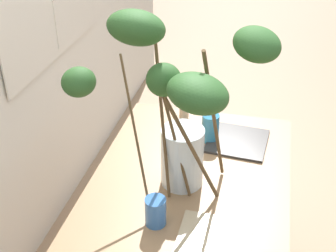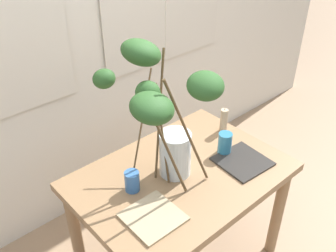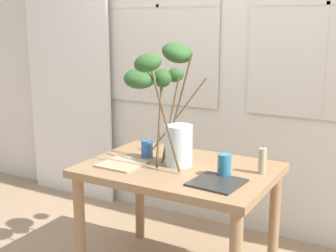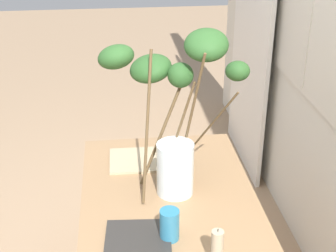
{
  "view_description": "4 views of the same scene",
  "coord_description": "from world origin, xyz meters",
  "px_view_note": "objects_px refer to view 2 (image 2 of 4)",
  "views": [
    {
      "loc": [
        -1.42,
        -0.24,
        1.88
      ],
      "look_at": [
        -0.03,
        0.08,
        0.99
      ],
      "focal_mm": 48.29,
      "sensor_mm": 36.0,
      "label": 1
    },
    {
      "loc": [
        -1.09,
        -1.11,
        2.06
      ],
      "look_at": [
        -0.01,
        0.09,
        0.99
      ],
      "focal_mm": 40.54,
      "sensor_mm": 36.0,
      "label": 2
    },
    {
      "loc": [
        1.24,
        -2.32,
        1.59
      ],
      "look_at": [
        -0.07,
        -0.02,
        0.97
      ],
      "focal_mm": 48.95,
      "sensor_mm": 36.0,
      "label": 3
    },
    {
      "loc": [
        1.87,
        -0.22,
        2.0
      ],
      "look_at": [
        -0.03,
        -0.0,
        1.06
      ],
      "focal_mm": 52.87,
      "sensor_mm": 36.0,
      "label": 4
    }
  ],
  "objects_px": {
    "plate_square_right": "(242,161)",
    "drinking_glass_blue_right": "(225,143)",
    "dining_table": "(181,188)",
    "plate_square_left": "(153,217)",
    "vase_with_branches": "(162,115)",
    "pillar_candle": "(224,120)",
    "drinking_glass_blue_left": "(132,181)"
  },
  "relations": [
    {
      "from": "plate_square_right",
      "to": "vase_with_branches",
      "type": "bearing_deg",
      "value": 155.17
    },
    {
      "from": "vase_with_branches",
      "to": "pillar_candle",
      "type": "bearing_deg",
      "value": 8.63
    },
    {
      "from": "plate_square_right",
      "to": "drinking_glass_blue_right",
      "type": "bearing_deg",
      "value": 94.66
    },
    {
      "from": "plate_square_right",
      "to": "pillar_candle",
      "type": "distance_m",
      "value": 0.33
    },
    {
      "from": "dining_table",
      "to": "plate_square_left",
      "type": "xyz_separation_m",
      "value": [
        -0.32,
        -0.14,
        0.11
      ]
    },
    {
      "from": "dining_table",
      "to": "plate_square_right",
      "type": "xyz_separation_m",
      "value": [
        0.32,
        -0.16,
        0.11
      ]
    },
    {
      "from": "plate_square_left",
      "to": "dining_table",
      "type": "bearing_deg",
      "value": 24.02
    },
    {
      "from": "vase_with_branches",
      "to": "plate_square_right",
      "type": "height_order",
      "value": "vase_with_branches"
    },
    {
      "from": "plate_square_right",
      "to": "dining_table",
      "type": "bearing_deg",
      "value": 153.42
    },
    {
      "from": "vase_with_branches",
      "to": "pillar_candle",
      "type": "relative_size",
      "value": 4.7
    },
    {
      "from": "dining_table",
      "to": "plate_square_left",
      "type": "bearing_deg",
      "value": -155.98
    },
    {
      "from": "dining_table",
      "to": "drinking_glass_blue_right",
      "type": "relative_size",
      "value": 8.61
    },
    {
      "from": "plate_square_left",
      "to": "plate_square_right",
      "type": "xyz_separation_m",
      "value": [
        0.63,
        -0.02,
        -0.0
      ]
    },
    {
      "from": "drinking_glass_blue_right",
      "to": "plate_square_right",
      "type": "distance_m",
      "value": 0.14
    },
    {
      "from": "vase_with_branches",
      "to": "pillar_candle",
      "type": "xyz_separation_m",
      "value": [
        0.58,
        0.09,
        -0.32
      ]
    },
    {
      "from": "drinking_glass_blue_right",
      "to": "plate_square_right",
      "type": "bearing_deg",
      "value": -85.34
    },
    {
      "from": "vase_with_branches",
      "to": "drinking_glass_blue_left",
      "type": "height_order",
      "value": "vase_with_branches"
    },
    {
      "from": "plate_square_left",
      "to": "pillar_candle",
      "type": "bearing_deg",
      "value": 18.46
    },
    {
      "from": "drinking_glass_blue_left",
      "to": "drinking_glass_blue_right",
      "type": "height_order",
      "value": "drinking_glass_blue_right"
    },
    {
      "from": "plate_square_left",
      "to": "vase_with_branches",
      "type": "bearing_deg",
      "value": 39.49
    },
    {
      "from": "dining_table",
      "to": "drinking_glass_blue_right",
      "type": "bearing_deg",
      "value": -6.05
    },
    {
      "from": "plate_square_left",
      "to": "plate_square_right",
      "type": "bearing_deg",
      "value": -1.56
    },
    {
      "from": "drinking_glass_blue_right",
      "to": "pillar_candle",
      "type": "xyz_separation_m",
      "value": [
        0.17,
        0.16,
        0.01
      ]
    },
    {
      "from": "pillar_candle",
      "to": "vase_with_branches",
      "type": "bearing_deg",
      "value": -171.37
    },
    {
      "from": "dining_table",
      "to": "pillar_candle",
      "type": "height_order",
      "value": "pillar_candle"
    },
    {
      "from": "drinking_glass_blue_left",
      "to": "drinking_glass_blue_right",
      "type": "distance_m",
      "value": 0.59
    },
    {
      "from": "drinking_glass_blue_left",
      "to": "dining_table",
      "type": "bearing_deg",
      "value": -15.27
    },
    {
      "from": "dining_table",
      "to": "pillar_candle",
      "type": "xyz_separation_m",
      "value": [
        0.48,
        0.12,
        0.18
      ]
    },
    {
      "from": "pillar_candle",
      "to": "drinking_glass_blue_right",
      "type": "bearing_deg",
      "value": -137.26
    },
    {
      "from": "drinking_glass_blue_left",
      "to": "vase_with_branches",
      "type": "bearing_deg",
      "value": -12.88
    },
    {
      "from": "drinking_glass_blue_left",
      "to": "plate_square_right",
      "type": "relative_size",
      "value": 0.42
    },
    {
      "from": "plate_square_left",
      "to": "pillar_candle",
      "type": "height_order",
      "value": "pillar_candle"
    }
  ]
}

